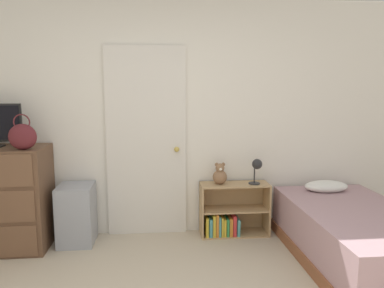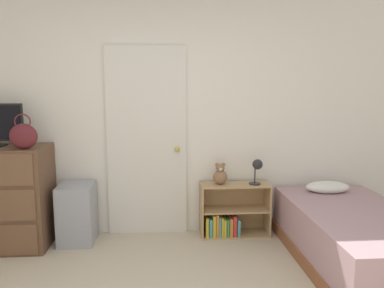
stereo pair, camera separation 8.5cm
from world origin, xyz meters
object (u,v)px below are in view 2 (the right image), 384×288
at_px(desk_lamp, 257,167).
at_px(handbag, 23,136).
at_px(bed, 357,238).
at_px(teddy_bear, 220,175).
at_px(storage_bin, 77,213).
at_px(bookshelf, 230,215).

bearing_deg(desk_lamp, handbag, -173.48).
distance_m(handbag, bed, 3.24).
bearing_deg(bed, teddy_bear, 145.78).
xyz_separation_m(storage_bin, desk_lamp, (1.91, 0.02, 0.46)).
bearing_deg(bed, handbag, 171.23).
height_order(bookshelf, bed, bed).
relative_size(bookshelf, teddy_bear, 3.17).
relative_size(teddy_bear, bed, 0.13).
bearing_deg(handbag, teddy_bear, 9.07).
height_order(teddy_bear, bed, teddy_bear).
xyz_separation_m(handbag, bed, (3.07, -0.47, -0.91)).
relative_size(storage_bin, bookshelf, 0.82).
xyz_separation_m(bookshelf, desk_lamp, (0.28, -0.04, 0.55)).
height_order(teddy_bear, desk_lamp, desk_lamp).
bearing_deg(storage_bin, bed, -15.04).
distance_m(desk_lamp, bed, 1.18).
bearing_deg(bed, storage_bin, 164.96).
distance_m(teddy_bear, bed, 1.45).
bearing_deg(bookshelf, bed, -37.06).
distance_m(handbag, storage_bin, 0.97).
xyz_separation_m(desk_lamp, bed, (0.75, -0.74, -0.52)).
bearing_deg(bed, desk_lamp, 135.62).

